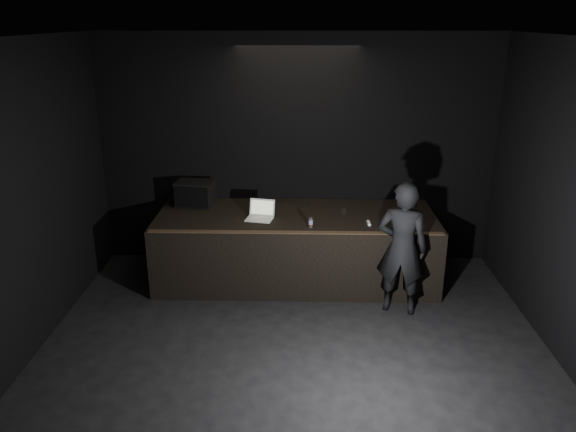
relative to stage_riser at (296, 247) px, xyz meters
The scene contains 11 objects.
ground 2.78m from the stage_riser, 90.00° to the right, with size 7.00×7.00×0.00m, color black.
room_walls 3.13m from the stage_riser, 90.00° to the right, with size 6.10×7.10×3.52m.
stage_riser is the anchor object (origin of this frame).
riser_lip 0.87m from the stage_riser, 90.00° to the right, with size 3.92×0.10×0.01m, color brown.
stage_monitor 1.72m from the stage_riser, 165.25° to the left, with size 0.60×0.47×0.37m.
cable 0.80m from the stage_riser, 111.64° to the left, with size 0.02×0.02×0.93m, color black.
laptop 0.77m from the stage_riser, 162.71° to the right, with size 0.42×0.39×0.25m.
beer_can 0.79m from the stage_riser, 68.13° to the right, with size 0.06×0.06×0.14m.
plastic_cup 0.88m from the stage_riser, ahead, with size 0.07×0.07×0.09m, color white.
wii_remote 1.18m from the stage_riser, 19.66° to the right, with size 0.04×0.16×0.03m, color white.
person 1.71m from the stage_riser, 34.79° to the right, with size 0.65×0.43×1.78m, color black.
Camera 1 is at (0.06, -4.87, 3.70)m, focal length 35.00 mm.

